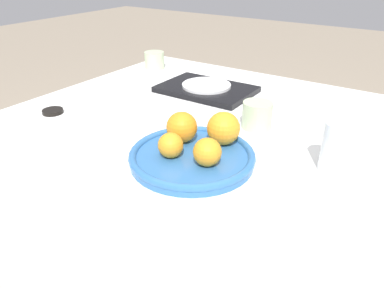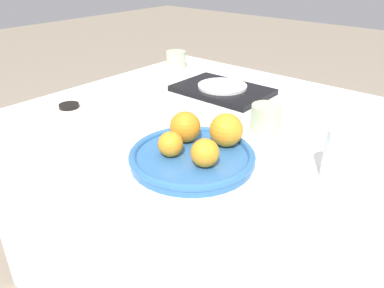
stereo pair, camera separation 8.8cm
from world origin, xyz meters
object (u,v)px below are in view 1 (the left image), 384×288
Objects in this scene: fruit_platter at (192,157)px; orange_3 at (223,128)px; orange_0 at (182,127)px; orange_2 at (207,152)px; soy_dish at (53,111)px; side_plate at (206,85)px; serving_tray at (206,89)px; water_glass at (336,147)px; cup_1 at (257,115)px; orange_1 at (171,145)px; cup_0 at (154,60)px.

orange_3 reaches higher than fruit_platter.
orange_0 is 1.20× the size of orange_2.
soy_dish is (-0.54, 0.01, -0.01)m from fruit_platter.
orange_0 is at bearing 143.33° from fruit_platter.
side_plate is (-0.18, 0.41, -0.04)m from orange_0.
soy_dish is (-0.30, -0.44, -0.00)m from serving_tray.
water_glass is at bearing 27.49° from fruit_platter.
serving_tray is at bearing 117.89° from fruit_platter.
cup_1 reaches higher than fruit_platter.
serving_tray is 0.53m from soy_dish.
fruit_platter reaches higher than serving_tray.
water_glass reaches higher than soy_dish.
orange_2 reaches higher than soy_dish.
water_glass is at bearing 29.64° from orange_1.
water_glass is (0.24, 0.17, 0.01)m from orange_2.
orange_1 is 0.72× the size of orange_3.
orange_1 is 0.32m from cup_1.
water_glass reaches higher than cup_1.
water_glass reaches higher than serving_tray.
side_plate is at bearing 0.00° from serving_tray.
water_glass is 0.61m from serving_tray.
serving_tray is (-0.18, 0.41, -0.05)m from orange_0.
orange_0 is 1.31× the size of orange_1.
orange_1 is at bearing -136.39° from fruit_platter.
orange_1 is 0.83m from cup_0.
orange_2 is at bearing -29.48° from orange_0.
water_glass is (0.35, 0.11, -0.00)m from orange_0.
orange_0 is 0.66× the size of water_glass.
orange_3 is 0.99× the size of cup_0.
orange_2 reaches higher than cup_1.
orange_1 is (-0.04, -0.04, 0.04)m from fruit_platter.
orange_1 is 0.50m from soy_dish.
orange_2 is 0.79× the size of orange_3.
orange_0 is 0.10m from orange_3.
water_glass reaches higher than fruit_platter.
orange_3 is 0.58m from soy_dish.
orange_1 is 0.18× the size of serving_tray.
orange_1 is 0.71× the size of cup_1.
orange_2 is 0.29m from cup_1.
fruit_platter is 0.51m from side_plate.
orange_0 reaches higher than fruit_platter.
orange_2 is 1.01× the size of soy_dish.
orange_2 is 0.20× the size of serving_tray.
water_glass is at bearing 35.94° from orange_2.
fruit_platter is 5.05× the size of orange_1.
serving_tray is at bearing 112.57° from orange_1.
orange_0 is 0.93× the size of cup_1.
orange_3 is 0.98× the size of cup_1.
orange_3 is at bearing -38.58° from cup_0.
cup_1 is at bearing 81.07° from fruit_platter.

